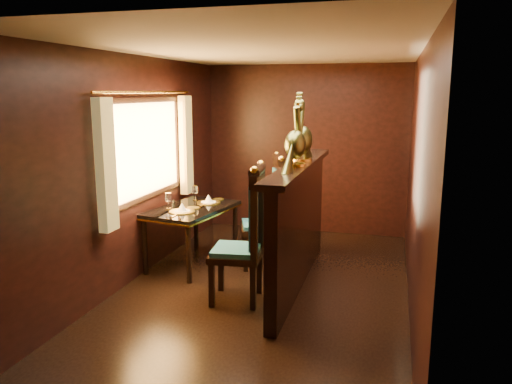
% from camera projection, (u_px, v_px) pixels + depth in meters
% --- Properties ---
extents(ground, '(5.00, 5.00, 0.00)m').
position_uv_depth(ground, '(263.00, 291.00, 5.36)').
color(ground, black).
rests_on(ground, ground).
extents(room_shell, '(3.04, 5.04, 2.52)m').
position_uv_depth(room_shell, '(256.00, 143.00, 5.08)').
color(room_shell, black).
rests_on(room_shell, ground).
extents(partition, '(0.26, 2.70, 1.36)m').
position_uv_depth(partition, '(299.00, 222.00, 5.42)').
color(partition, black).
rests_on(partition, ground).
extents(dining_table, '(0.95, 1.34, 0.92)m').
position_uv_depth(dining_table, '(192.00, 213.00, 6.07)').
color(dining_table, black).
rests_on(dining_table, ground).
extents(chair_left, '(0.56, 0.59, 1.42)m').
position_uv_depth(chair_left, '(249.00, 231.00, 4.97)').
color(chair_left, black).
rests_on(chair_left, ground).
extents(chair_right, '(0.64, 0.66, 1.38)m').
position_uv_depth(chair_right, '(272.00, 208.00, 6.03)').
color(chair_right, black).
rests_on(chair_right, ground).
extents(peacock_left, '(0.22, 0.59, 0.70)m').
position_uv_depth(peacock_left, '(295.00, 132.00, 4.95)').
color(peacock_left, '#164326').
rests_on(peacock_left, partition).
extents(peacock_right, '(0.23, 0.62, 0.74)m').
position_uv_depth(peacock_right, '(302.00, 127.00, 5.30)').
color(peacock_right, '#164326').
rests_on(peacock_right, partition).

